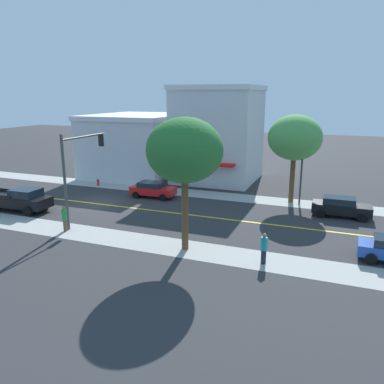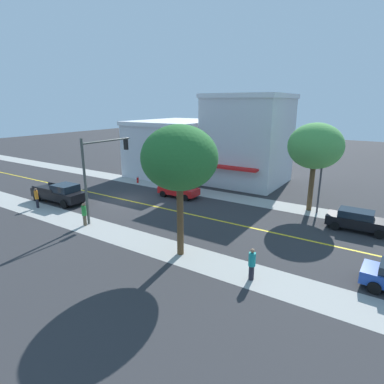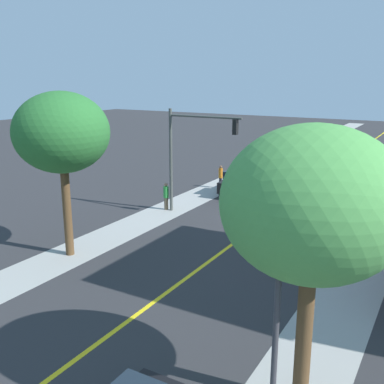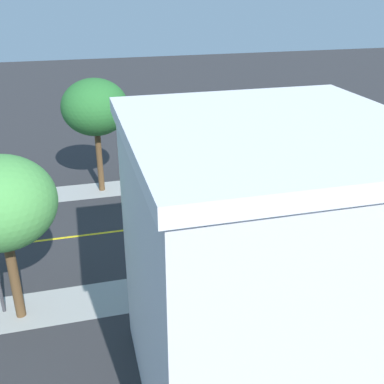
{
  "view_description": "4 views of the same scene",
  "coord_description": "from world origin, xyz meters",
  "px_view_note": "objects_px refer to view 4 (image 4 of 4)",
  "views": [
    {
      "loc": [
        26.76,
        19.52,
        9.24
      ],
      "look_at": [
        1.67,
        9.75,
        2.35
      ],
      "focal_mm": 35.61,
      "sensor_mm": 36.0,
      "label": 1
    },
    {
      "loc": [
        21.22,
        21.6,
        9.15
      ],
      "look_at": [
        0.0,
        7.82,
        2.01
      ],
      "focal_mm": 29.37,
      "sensor_mm": 36.0,
      "label": 2
    },
    {
      "loc": [
        -9.46,
        26.49,
        8.71
      ],
      "look_at": [
        2.78,
        5.31,
        2.41
      ],
      "focal_mm": 42.35,
      "sensor_mm": 36.0,
      "label": 3
    },
    {
      "loc": [
        -25.12,
        12.64,
        13.93
      ],
      "look_at": [
        -0.99,
        6.33,
        2.55
      ],
      "focal_mm": 43.5,
      "sensor_mm": 36.0,
      "label": 4
    }
  ],
  "objects_px": {
    "parking_meter": "(252,252)",
    "pedestrian_orange_shirt": "(307,159)",
    "traffic_light_mast": "(229,128)",
    "pedestrian_teal_shirt": "(30,183)",
    "pedestrian_green_shirt": "(219,165)",
    "street_tree_left_near": "(95,108)",
    "red_sedan_left_curb": "(249,235)",
    "street_tree_right_corner": "(0,203)",
    "black_pickup_truck": "(316,170)"
  },
  "relations": [
    {
      "from": "traffic_light_mast",
      "to": "pedestrian_teal_shirt",
      "type": "bearing_deg",
      "value": -98.73
    },
    {
      "from": "black_pickup_truck",
      "to": "red_sedan_left_curb",
      "type": "bearing_deg",
      "value": 40.62
    },
    {
      "from": "parking_meter",
      "to": "traffic_light_mast",
      "type": "distance_m",
      "value": 11.14
    },
    {
      "from": "pedestrian_teal_shirt",
      "to": "traffic_light_mast",
      "type": "bearing_deg",
      "value": 25.96
    },
    {
      "from": "pedestrian_orange_shirt",
      "to": "pedestrian_teal_shirt",
      "type": "xyz_separation_m",
      "value": [
        0.75,
        21.08,
        -0.04
      ]
    },
    {
      "from": "pedestrian_teal_shirt",
      "to": "pedestrian_green_shirt",
      "type": "height_order",
      "value": "pedestrian_green_shirt"
    },
    {
      "from": "black_pickup_truck",
      "to": "pedestrian_orange_shirt",
      "type": "xyz_separation_m",
      "value": [
        2.14,
        -0.35,
        0.05
      ]
    },
    {
      "from": "street_tree_left_near",
      "to": "parking_meter",
      "type": "bearing_deg",
      "value": -150.24
    },
    {
      "from": "street_tree_left_near",
      "to": "red_sedan_left_curb",
      "type": "bearing_deg",
      "value": -143.95
    },
    {
      "from": "street_tree_left_near",
      "to": "pedestrian_teal_shirt",
      "type": "bearing_deg",
      "value": 85.51
    },
    {
      "from": "traffic_light_mast",
      "to": "pedestrian_orange_shirt",
      "type": "bearing_deg",
      "value": 101.01
    },
    {
      "from": "street_tree_right_corner",
      "to": "parking_meter",
      "type": "xyz_separation_m",
      "value": [
        1.11,
        -11.64,
        -4.78
      ]
    },
    {
      "from": "pedestrian_green_shirt",
      "to": "black_pickup_truck",
      "type": "bearing_deg",
      "value": -138.76
    },
    {
      "from": "pedestrian_orange_shirt",
      "to": "parking_meter",
      "type": "bearing_deg",
      "value": -17.46
    },
    {
      "from": "red_sedan_left_curb",
      "to": "pedestrian_orange_shirt",
      "type": "height_order",
      "value": "pedestrian_orange_shirt"
    },
    {
      "from": "parking_meter",
      "to": "pedestrian_green_shirt",
      "type": "bearing_deg",
      "value": -9.69
    },
    {
      "from": "street_tree_left_near",
      "to": "black_pickup_truck",
      "type": "relative_size",
      "value": 1.35
    },
    {
      "from": "street_tree_right_corner",
      "to": "traffic_light_mast",
      "type": "height_order",
      "value": "street_tree_right_corner"
    },
    {
      "from": "pedestrian_teal_shirt",
      "to": "street_tree_right_corner",
      "type": "bearing_deg",
      "value": -54.5
    },
    {
      "from": "parking_meter",
      "to": "pedestrian_orange_shirt",
      "type": "bearing_deg",
      "value": -38.26
    },
    {
      "from": "traffic_light_mast",
      "to": "pedestrian_orange_shirt",
      "type": "relative_size",
      "value": 3.65
    },
    {
      "from": "traffic_light_mast",
      "to": "black_pickup_truck",
      "type": "height_order",
      "value": "traffic_light_mast"
    },
    {
      "from": "street_tree_right_corner",
      "to": "black_pickup_truck",
      "type": "height_order",
      "value": "street_tree_right_corner"
    },
    {
      "from": "pedestrian_orange_shirt",
      "to": "street_tree_left_near",
      "type": "bearing_deg",
      "value": -70.51
    },
    {
      "from": "street_tree_left_near",
      "to": "street_tree_right_corner",
      "type": "relative_size",
      "value": 1.05
    },
    {
      "from": "street_tree_left_near",
      "to": "black_pickup_truck",
      "type": "height_order",
      "value": "street_tree_left_near"
    },
    {
      "from": "black_pickup_truck",
      "to": "traffic_light_mast",
      "type": "bearing_deg",
      "value": -8.35
    },
    {
      "from": "red_sedan_left_curb",
      "to": "black_pickup_truck",
      "type": "bearing_deg",
      "value": -138.76
    },
    {
      "from": "parking_meter",
      "to": "red_sedan_left_curb",
      "type": "relative_size",
      "value": 0.33
    },
    {
      "from": "red_sedan_left_curb",
      "to": "pedestrian_orange_shirt",
      "type": "distance_m",
      "value": 13.15
    },
    {
      "from": "street_tree_left_near",
      "to": "red_sedan_left_curb",
      "type": "height_order",
      "value": "street_tree_left_near"
    },
    {
      "from": "parking_meter",
      "to": "pedestrian_green_shirt",
      "type": "height_order",
      "value": "pedestrian_green_shirt"
    },
    {
      "from": "traffic_light_mast",
      "to": "pedestrian_orange_shirt",
      "type": "distance_m",
      "value": 8.06
    },
    {
      "from": "traffic_light_mast",
      "to": "street_tree_left_near",
      "type": "bearing_deg",
      "value": -101.0
    },
    {
      "from": "street_tree_left_near",
      "to": "traffic_light_mast",
      "type": "relative_size",
      "value": 1.2
    },
    {
      "from": "pedestrian_orange_shirt",
      "to": "street_tree_right_corner",
      "type": "bearing_deg",
      "value": -37.63
    },
    {
      "from": "traffic_light_mast",
      "to": "black_pickup_truck",
      "type": "distance_m",
      "value": 7.68
    },
    {
      "from": "pedestrian_teal_shirt",
      "to": "pedestrian_green_shirt",
      "type": "distance_m",
      "value": 13.92
    },
    {
      "from": "street_tree_right_corner",
      "to": "traffic_light_mast",
      "type": "bearing_deg",
      "value": -50.23
    },
    {
      "from": "red_sedan_left_curb",
      "to": "black_pickup_truck",
      "type": "relative_size",
      "value": 0.7
    },
    {
      "from": "traffic_light_mast",
      "to": "red_sedan_left_curb",
      "type": "distance_m",
      "value": 9.38
    },
    {
      "from": "parking_meter",
      "to": "red_sedan_left_curb",
      "type": "xyz_separation_m",
      "value": [
        1.88,
        -0.52,
        -0.13
      ]
    },
    {
      "from": "pedestrian_teal_shirt",
      "to": "parking_meter",
      "type": "bearing_deg",
      "value": -11.83
    },
    {
      "from": "parking_meter",
      "to": "red_sedan_left_curb",
      "type": "bearing_deg",
      "value": -15.55
    },
    {
      "from": "black_pickup_truck",
      "to": "pedestrian_teal_shirt",
      "type": "distance_m",
      "value": 20.92
    },
    {
      "from": "parking_meter",
      "to": "pedestrian_orange_shirt",
      "type": "relative_size",
      "value": 0.74
    },
    {
      "from": "street_tree_right_corner",
      "to": "parking_meter",
      "type": "distance_m",
      "value": 12.63
    },
    {
      "from": "street_tree_right_corner",
      "to": "parking_meter",
      "type": "relative_size",
      "value": 5.65
    },
    {
      "from": "street_tree_right_corner",
      "to": "pedestrian_green_shirt",
      "type": "bearing_deg",
      "value": -45.86
    },
    {
      "from": "black_pickup_truck",
      "to": "pedestrian_orange_shirt",
      "type": "relative_size",
      "value": 3.23
    }
  ]
}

